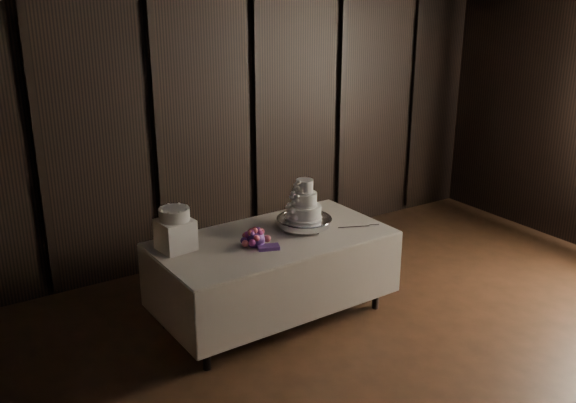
{
  "coord_description": "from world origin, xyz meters",
  "views": [
    {
      "loc": [
        -3.29,
        -2.26,
        2.8
      ],
      "look_at": [
        -0.56,
        2.01,
        1.05
      ],
      "focal_mm": 40.0,
      "sensor_mm": 36.0,
      "label": 1
    }
  ],
  "objects": [
    {
      "name": "bouquet",
      "position": [
        -0.92,
        1.93,
        0.82
      ],
      "size": [
        0.4,
        0.46,
        0.18
      ],
      "primitive_type": null,
      "rotation": [
        0.0,
        0.0,
        -0.36
      ],
      "color": "#C04356",
      "rests_on": "display_table"
    },
    {
      "name": "wedding_cake",
      "position": [
        -0.39,
        2.03,
        0.99
      ],
      "size": [
        0.33,
        0.29,
        0.35
      ],
      "rotation": [
        0.0,
        0.0,
        0.08
      ],
      "color": "white",
      "rests_on": "cake_stand"
    },
    {
      "name": "box_pedestal",
      "position": [
        -1.49,
        2.21,
        0.89
      ],
      "size": [
        0.29,
        0.29,
        0.25
      ],
      "primitive_type": "cube",
      "rotation": [
        0.0,
        0.0,
        0.11
      ],
      "color": "white",
      "rests_on": "display_table"
    },
    {
      "name": "cake_stand",
      "position": [
        -0.37,
        2.04,
        0.81
      ],
      "size": [
        0.61,
        0.61,
        0.09
      ],
      "primitive_type": "cylinder",
      "rotation": [
        0.0,
        0.0,
        0.33
      ],
      "color": "silver",
      "rests_on": "display_table"
    },
    {
      "name": "cake_knife",
      "position": [
        0.0,
        1.82,
        0.77
      ],
      "size": [
        0.35,
        0.17,
        0.01
      ],
      "primitive_type": "cube",
      "rotation": [
        0.0,
        0.0,
        -0.41
      ],
      "color": "silver",
      "rests_on": "display_table"
    },
    {
      "name": "small_cake",
      "position": [
        -1.49,
        2.21,
        1.06
      ],
      "size": [
        0.27,
        0.27,
        0.1
      ],
      "primitive_type": "cylinder",
      "rotation": [
        0.0,
        0.0,
        -0.11
      ],
      "color": "white",
      "rests_on": "box_pedestal"
    },
    {
      "name": "display_table",
      "position": [
        -0.71,
        2.01,
        0.42
      ],
      "size": [
        2.02,
        1.1,
        0.76
      ],
      "rotation": [
        0.0,
        0.0,
        0.03
      ],
      "color": "beige",
      "rests_on": "ground"
    },
    {
      "name": "room",
      "position": [
        0.0,
        0.0,
        1.5
      ],
      "size": [
        6.08,
        7.08,
        3.08
      ],
      "color": "black",
      "rests_on": "ground"
    }
  ]
}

